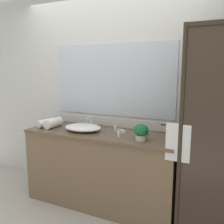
% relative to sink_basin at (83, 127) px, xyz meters
% --- Properties ---
extents(ground_plane, '(8.00, 8.00, 0.00)m').
position_rel_sink_basin_xyz_m(ground_plane, '(0.22, 0.02, -0.94)').
color(ground_plane, '#B7B2A8').
extents(wall_back_with_mirror, '(4.40, 0.06, 2.60)m').
position_rel_sink_basin_xyz_m(wall_back_with_mirror, '(0.22, 0.36, 0.37)').
color(wall_back_with_mirror, silver).
rests_on(wall_back_with_mirror, ground_plane).
extents(vanity_cabinet, '(1.80, 0.58, 0.90)m').
position_rel_sink_basin_xyz_m(vanity_cabinet, '(0.22, 0.03, -0.49)').
color(vanity_cabinet, brown).
rests_on(vanity_cabinet, ground_plane).
extents(shower_enclosure, '(1.20, 0.59, 2.00)m').
position_rel_sink_basin_xyz_m(shower_enclosure, '(1.50, -0.17, 0.09)').
color(shower_enclosure, '#2D2319').
rests_on(shower_enclosure, ground_plane).
extents(sink_basin, '(0.45, 0.35, 0.08)m').
position_rel_sink_basin_xyz_m(sink_basin, '(0.00, 0.00, 0.00)').
color(sink_basin, white).
rests_on(sink_basin, vanity_cabinet).
extents(faucet, '(0.17, 0.13, 0.15)m').
position_rel_sink_basin_xyz_m(faucet, '(-0.00, 0.19, 0.01)').
color(faucet, silver).
rests_on(faucet, vanity_cabinet).
extents(potted_plant, '(0.15, 0.15, 0.17)m').
position_rel_sink_basin_xyz_m(potted_plant, '(0.76, -0.10, 0.06)').
color(potted_plant, beige).
rests_on(potted_plant, vanity_cabinet).
extents(soap_dish, '(0.10, 0.07, 0.04)m').
position_rel_sink_basin_xyz_m(soap_dish, '(0.45, 0.12, -0.02)').
color(soap_dish, silver).
rests_on(soap_dish, vanity_cabinet).
extents(amenity_bottle_body_wash, '(0.03, 0.03, 0.10)m').
position_rel_sink_basin_xyz_m(amenity_bottle_body_wash, '(0.50, -0.09, 0.01)').
color(amenity_bottle_body_wash, silver).
rests_on(amenity_bottle_body_wash, vanity_cabinet).
extents(amenity_bottle_shampoo, '(0.03, 0.03, 0.07)m').
position_rel_sink_basin_xyz_m(amenity_bottle_shampoo, '(0.75, 0.15, -0.00)').
color(amenity_bottle_shampoo, '#4C7056').
rests_on(amenity_bottle_shampoo, vanity_cabinet).
extents(amenity_bottle_conditioner, '(0.03, 0.03, 0.08)m').
position_rel_sink_basin_xyz_m(amenity_bottle_conditioner, '(0.35, 0.18, -0.00)').
color(amenity_bottle_conditioner, white).
rests_on(amenity_bottle_conditioner, vanity_cabinet).
extents(rolled_towel_near_edge, '(0.15, 0.25, 0.10)m').
position_rel_sink_basin_xyz_m(rolled_towel_near_edge, '(-0.54, -0.02, 0.01)').
color(rolled_towel_near_edge, white).
rests_on(rolled_towel_near_edge, vanity_cabinet).
extents(rolled_towel_middle, '(0.12, 0.26, 0.12)m').
position_rel_sink_basin_xyz_m(rolled_towel_middle, '(-0.43, -0.02, 0.02)').
color(rolled_towel_middle, white).
rests_on(rolled_towel_middle, vanity_cabinet).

